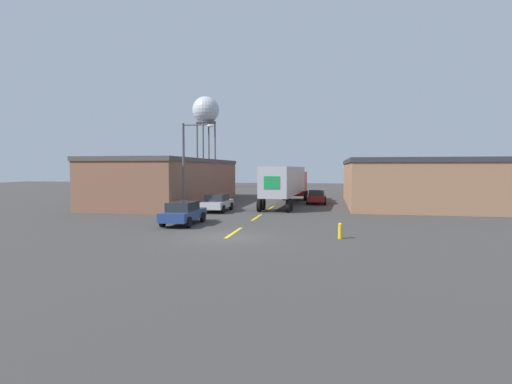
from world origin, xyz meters
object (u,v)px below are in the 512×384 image
street_lamp (187,161)px  parked_car_left_near (183,213)px  parked_car_left_far (217,202)px  water_tower (206,112)px  semi_truck (287,182)px  parked_car_right_far (317,196)px  fire_hydrant (340,231)px

street_lamp → parked_car_left_near: bearing=-72.6°
parked_car_left_far → water_tower: bearing=108.8°
parked_car_left_near → parked_car_left_far: 8.09m
semi_truck → parked_car_left_near: bearing=-105.6°
parked_car_right_far → street_lamp: bearing=-131.0°
parked_car_left_near → fire_hydrant: size_ratio=5.24×
parked_car_left_near → fire_hydrant: parked_car_left_near is taller
parked_car_left_near → parked_car_left_far: bearing=90.0°
parked_car_right_far → parked_car_left_near: bearing=-115.1°
semi_truck → fire_hydrant: size_ratio=19.01×
water_tower → street_lamp: water_tower is taller
parked_car_right_far → parked_car_left_far: bearing=-131.3°
parked_car_left_far → street_lamp: (-1.84, -2.21, 3.51)m
semi_truck → parked_car_left_near: 16.39m
parked_car_left_near → parked_car_left_far: size_ratio=1.00×
parked_car_left_near → parked_car_left_far: same height
semi_truck → street_lamp: (-7.02, -9.60, 1.94)m
water_tower → fire_hydrant: bearing=-65.6°
parked_car_right_far → street_lamp: street_lamp is taller
parked_car_left_near → parked_car_right_far: bearing=64.9°
semi_truck → parked_car_left_far: 9.16m
water_tower → street_lamp: (12.33, -43.78, -10.33)m
parked_car_right_far → fire_hydrant: (1.91, -20.89, -0.37)m
semi_truck → water_tower: 41.15m
parked_car_left_near → water_tower: 53.46m
water_tower → fire_hydrant: (24.19, -53.21, -14.21)m
semi_truck → parked_car_right_far: size_ratio=3.63×
parked_car_left_near → parked_car_right_far: same height
parked_car_left_near → water_tower: (-14.17, 49.66, 13.84)m
semi_truck → street_lamp: street_lamp is taller
parked_car_left_near → water_tower: water_tower is taller
parked_car_left_far → fire_hydrant: parked_car_left_far is taller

